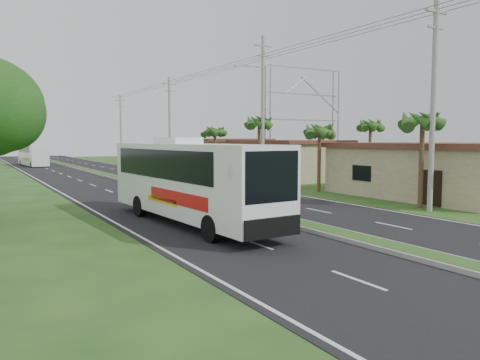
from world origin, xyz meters
TOP-DOWN VIEW (x-y plane):
  - ground at (0.00, 0.00)m, footprint 180.00×180.00m
  - road_asphalt at (0.00, 20.00)m, footprint 14.00×160.00m
  - median_strip at (0.00, 20.00)m, footprint 1.20×160.00m
  - lane_edge_left at (-6.70, 20.00)m, footprint 0.12×160.00m
  - lane_edge_right at (6.70, 20.00)m, footprint 0.12×160.00m
  - shop_near at (14.00, 6.00)m, footprint 8.60×12.60m
  - shop_mid at (14.00, 22.00)m, footprint 7.60×10.60m
  - shop_far at (14.00, 36.00)m, footprint 8.60×11.60m
  - palm_verge_a at (9.00, 3.00)m, footprint 2.40×2.40m
  - palm_verge_b at (9.40, 12.00)m, footprint 2.40×2.40m
  - palm_verge_c at (8.80, 19.00)m, footprint 2.40×2.40m
  - palm_verge_d at (9.30, 28.00)m, footprint 2.40×2.40m
  - palm_behind_shop at (17.50, 15.00)m, footprint 2.40×2.40m
  - utility_pole_a at (8.50, 2.00)m, footprint 1.60×0.28m
  - utility_pole_b at (8.47, 18.00)m, footprint 3.20×0.28m
  - utility_pole_c at (8.50, 38.00)m, footprint 1.60×0.28m
  - utility_pole_d at (8.50, 58.00)m, footprint 1.60×0.28m
  - billboard_lattice at (22.00, 30.00)m, footprint 10.18×1.18m
  - coach_bus_main at (-3.87, 4.97)m, footprint 3.14×11.99m
  - coach_bus_far at (-4.18, 57.87)m, footprint 2.91×10.37m
  - motorcyclist at (0.42, 5.77)m, footprint 1.92×0.91m

SIDE VIEW (x-z plane):
  - ground at x=0.00m, z-range 0.00..0.00m
  - lane_edge_left at x=-6.70m, z-range 0.00..0.00m
  - lane_edge_right at x=6.70m, z-range 0.00..0.00m
  - road_asphalt at x=0.00m, z-range 0.00..0.02m
  - median_strip at x=0.00m, z-range 0.01..0.20m
  - motorcyclist at x=0.42m, z-range -0.33..1.93m
  - coach_bus_far at x=-4.18m, z-range 0.20..3.18m
  - shop_near at x=14.00m, z-range 0.02..3.54m
  - shop_mid at x=14.00m, z-range 0.02..3.69m
  - shop_far at x=14.00m, z-range 0.02..3.84m
  - coach_bus_main at x=-3.87m, z-range 0.19..4.03m
  - palm_verge_b at x=9.40m, z-range 1.83..6.88m
  - palm_verge_d at x=9.30m, z-range 1.92..7.17m
  - palm_verge_a at x=9.00m, z-range 2.02..7.47m
  - palm_behind_shop at x=17.50m, z-range 2.11..7.76m
  - palm_verge_c at x=8.80m, z-range 2.20..8.05m
  - utility_pole_d at x=8.50m, z-range 0.17..10.67m
  - utility_pole_a at x=8.50m, z-range 0.17..11.17m
  - utility_pole_c at x=8.50m, z-range 0.17..11.17m
  - utility_pole_b at x=8.47m, z-range 0.26..12.26m
  - billboard_lattice at x=22.00m, z-range 0.79..12.86m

